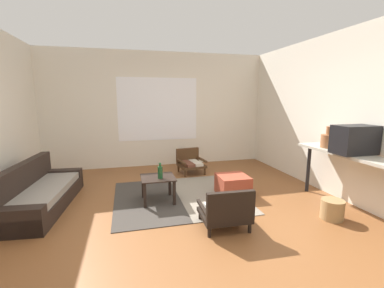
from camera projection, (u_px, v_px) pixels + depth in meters
ground_plane at (187, 219)px, 3.56m from camera, size 7.80×7.80×0.00m
far_wall_with_window at (158, 110)px, 6.25m from camera, size 5.60×0.13×2.70m
side_wall_right at (340, 115)px, 4.26m from camera, size 0.12×6.60×2.70m
area_rug at (179, 197)px, 4.34m from camera, size 2.09×1.94×0.01m
couch at (39, 194)px, 3.88m from camera, size 0.85×1.91×0.68m
coffee_table at (158, 182)px, 4.11m from camera, size 0.53×0.50×0.41m
armchair_by_window at (190, 161)px, 5.73m from camera, size 0.60×0.60×0.52m
armchair_striped_foreground at (226, 211)px, 3.25m from camera, size 0.62×0.57×0.55m
ottoman_orange at (233, 185)px, 4.41m from camera, size 0.51×0.51×0.34m
console_shelf at (348, 159)px, 3.72m from camera, size 0.41×1.73×0.86m
crt_television at (354, 140)px, 3.60m from camera, size 0.55×0.34×0.40m
clay_vase at (329, 140)px, 4.06m from camera, size 0.24×0.24×0.33m
glass_bottle at (160, 172)px, 4.01m from camera, size 0.08×0.08×0.25m
wicker_basket at (332, 209)px, 3.54m from camera, size 0.30×0.30×0.27m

